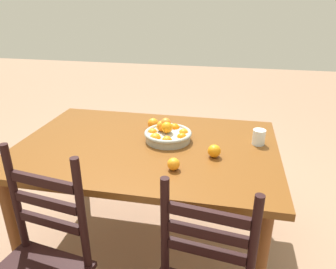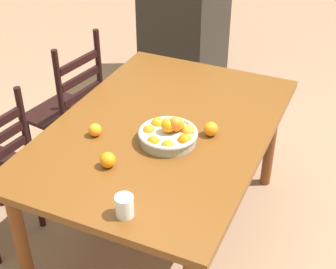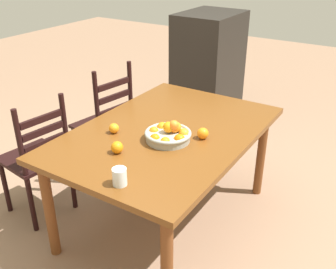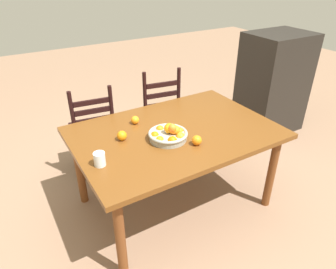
# 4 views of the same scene
# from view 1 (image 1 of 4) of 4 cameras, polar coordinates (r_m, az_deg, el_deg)

# --- Properties ---
(ground_plane) EXTENTS (12.00, 12.00, 0.00)m
(ground_plane) POSITION_cam_1_polar(r_m,az_deg,el_deg) (2.34, -3.35, -18.21)
(ground_plane) COLOR #906E55
(dining_table) EXTENTS (1.55, 1.06, 0.73)m
(dining_table) POSITION_cam_1_polar(r_m,az_deg,el_deg) (1.96, -3.79, -3.86)
(dining_table) COLOR brown
(dining_table) RESTS_ON ground
(fruit_bowl) EXTENTS (0.29, 0.29, 0.13)m
(fruit_bowl) POSITION_cam_1_polar(r_m,az_deg,el_deg) (1.96, -0.10, 0.10)
(fruit_bowl) COLOR #9C9F94
(fruit_bowl) RESTS_ON dining_table
(orange_loose_0) EXTENTS (0.07, 0.07, 0.07)m
(orange_loose_0) POSITION_cam_1_polar(r_m,az_deg,el_deg) (2.15, -2.68, 1.98)
(orange_loose_0) COLOR orange
(orange_loose_0) RESTS_ON dining_table
(orange_loose_1) EXTENTS (0.07, 0.07, 0.07)m
(orange_loose_1) POSITION_cam_1_polar(r_m,az_deg,el_deg) (1.64, 1.00, -5.30)
(orange_loose_1) COLOR orange
(orange_loose_1) RESTS_ON dining_table
(orange_loose_2) EXTENTS (0.07, 0.07, 0.07)m
(orange_loose_2) POSITION_cam_1_polar(r_m,az_deg,el_deg) (1.78, 8.26, -2.95)
(orange_loose_2) COLOR orange
(orange_loose_2) RESTS_ON dining_table
(drinking_glass) EXTENTS (0.08, 0.08, 0.09)m
(drinking_glass) POSITION_cam_1_polar(r_m,az_deg,el_deg) (1.99, 15.92, -0.45)
(drinking_glass) COLOR silver
(drinking_glass) RESTS_ON dining_table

